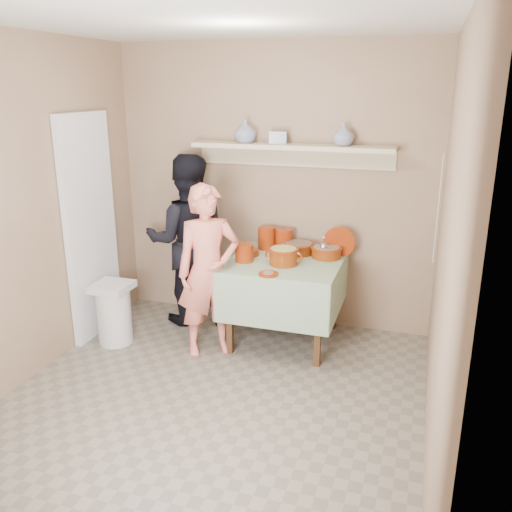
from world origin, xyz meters
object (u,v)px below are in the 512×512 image
at_px(trash_bin, 114,313).
at_px(cazuela_rice, 283,255).
at_px(person_cook, 208,271).
at_px(serving_table, 285,273).
at_px(person_helper, 188,240).

bearing_deg(trash_bin, cazuela_rice, 14.84).
relative_size(cazuela_rice, trash_bin, 0.59).
relative_size(person_cook, cazuela_rice, 4.44).
relative_size(person_cook, trash_bin, 2.62).
distance_m(serving_table, cazuela_rice, 0.23).
height_order(person_helper, serving_table, person_helper).
bearing_deg(trash_bin, person_cook, 6.71).
bearing_deg(person_cook, cazuela_rice, -9.25).
relative_size(person_helper, serving_table, 1.67).
height_order(person_cook, cazuela_rice, person_cook).
height_order(person_cook, trash_bin, person_cook).
xyz_separation_m(person_helper, serving_table, (1.00, -0.16, -0.17)).
bearing_deg(cazuela_rice, person_cook, -153.85).
xyz_separation_m(person_cook, serving_table, (0.56, 0.39, -0.09)).
bearing_deg(serving_table, person_cook, -144.75).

